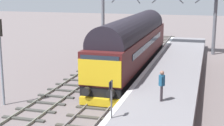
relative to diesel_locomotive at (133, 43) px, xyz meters
The scene contains 8 objects.
ground_plane 7.76m from the diesel_locomotive, 90.01° to the right, with size 140.00×140.00×0.00m, color slate.
track_main 7.75m from the diesel_locomotive, 90.01° to the right, with size 2.50×60.00×0.15m.
track_adjacent_west 8.41m from the diesel_locomotive, 113.92° to the right, with size 2.50×60.00×0.15m.
station_platform 8.43m from the diesel_locomotive, 63.95° to the right, with size 4.00×44.00×1.01m.
diesel_locomotive is the anchor object (origin of this frame).
signal_post_near 11.76m from the diesel_locomotive, 118.65° to the right, with size 0.44×0.22×5.17m.
platform_number_sign 13.16m from the diesel_locomotive, 81.70° to the right, with size 0.10×0.44×1.76m.
waiting_passenger 10.59m from the diesel_locomotive, 69.02° to the right, with size 0.36×0.51×1.64m.
Camera 1 is at (6.10, -20.22, 6.95)m, focal length 55.46 mm.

